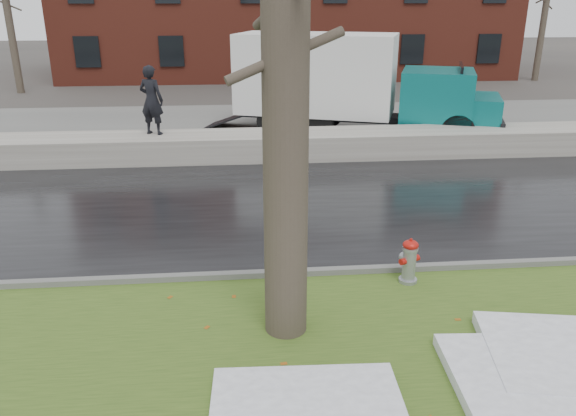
{
  "coord_description": "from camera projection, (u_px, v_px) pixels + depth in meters",
  "views": [
    {
      "loc": [
        -1.18,
        -7.53,
        4.49
      ],
      "look_at": [
        -0.34,
        1.72,
        1.0
      ],
      "focal_mm": 35.0,
      "sensor_mm": 36.0,
      "label": 1
    }
  ],
  "objects": [
    {
      "name": "ground",
      "position": [
        320.0,
        306.0,
        8.7
      ],
      "size": [
        120.0,
        120.0,
        0.0
      ],
      "primitive_type": "plane",
      "color": "#47423D",
      "rests_on": "ground"
    },
    {
      "name": "verge",
      "position": [
        333.0,
        353.0,
        7.53
      ],
      "size": [
        60.0,
        4.5,
        0.04
      ],
      "primitive_type": "cube",
      "color": "#334D19",
      "rests_on": "ground"
    },
    {
      "name": "road",
      "position": [
        292.0,
        205.0,
        12.89
      ],
      "size": [
        60.0,
        7.0,
        0.03
      ],
      "primitive_type": "cube",
      "color": "black",
      "rests_on": "ground"
    },
    {
      "name": "parking_lot",
      "position": [
        270.0,
        126.0,
        20.81
      ],
      "size": [
        60.0,
        9.0,
        0.03
      ],
      "primitive_type": "cube",
      "color": "slate",
      "rests_on": "ground"
    },
    {
      "name": "curb",
      "position": [
        312.0,
        273.0,
        9.61
      ],
      "size": [
        60.0,
        0.15,
        0.14
      ],
      "primitive_type": "cube",
      "color": "slate",
      "rests_on": "ground"
    },
    {
      "name": "snowbank",
      "position": [
        278.0,
        145.0,
        16.68
      ],
      "size": [
        60.0,
        1.6,
        0.75
      ],
      "primitive_type": "cube",
      "color": "#ABA79C",
      "rests_on": "ground"
    },
    {
      "name": "bg_tree_left",
      "position": [
        10.0,
        23.0,
        27.02
      ],
      "size": [
        1.4,
        1.62,
        6.5
      ],
      "color": "brown",
      "rests_on": "ground"
    },
    {
      "name": "bg_tree_center",
      "position": [
        148.0,
        20.0,
        31.26
      ],
      "size": [
        1.4,
        1.62,
        6.5
      ],
      "color": "brown",
      "rests_on": "ground"
    },
    {
      "name": "bg_tree_right",
      "position": [
        544.0,
        20.0,
        31.25
      ],
      "size": [
        1.4,
        1.62,
        6.5
      ],
      "color": "brown",
      "rests_on": "ground"
    },
    {
      "name": "fire_hydrant",
      "position": [
        409.0,
        259.0,
        9.23
      ],
      "size": [
        0.38,
        0.37,
        0.78
      ],
      "rotation": [
        0.0,
        0.0,
        0.43
      ],
      "color": "#929599",
      "rests_on": "verge"
    },
    {
      "name": "tree",
      "position": [
        285.0,
        62.0,
        6.75
      ],
      "size": [
        1.51,
        1.76,
        7.38
      ],
      "rotation": [
        0.0,
        0.0,
        -0.09
      ],
      "color": "brown",
      "rests_on": "verge"
    },
    {
      "name": "box_truck",
      "position": [
        347.0,
        83.0,
        19.02
      ],
      "size": [
        10.09,
        5.07,
        3.38
      ],
      "rotation": [
        0.0,
        0.0,
        -0.34
      ],
      "color": "black",
      "rests_on": "ground"
    },
    {
      "name": "worker",
      "position": [
        151.0,
        100.0,
        16.06
      ],
      "size": [
        0.85,
        0.72,
        1.98
      ],
      "primitive_type": "imported",
      "rotation": [
        0.0,
        0.0,
        2.73
      ],
      "color": "black",
      "rests_on": "snowbank"
    },
    {
      "name": "snow_patch_near",
      "position": [
        563.0,
        385.0,
        6.75
      ],
      "size": [
        2.72,
        2.16,
        0.16
      ],
      "primitive_type": "cube",
      "rotation": [
        0.0,
        0.0,
        -0.06
      ],
      "color": "white",
      "rests_on": "verge"
    },
    {
      "name": "snow_patch_far",
      "position": [
        308.0,
        414.0,
        6.29
      ],
      "size": [
        2.26,
        1.69,
        0.14
      ],
      "primitive_type": "cube",
      "rotation": [
        0.0,
        0.0,
        -0.04
      ],
      "color": "white",
      "rests_on": "verge"
    }
  ]
}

